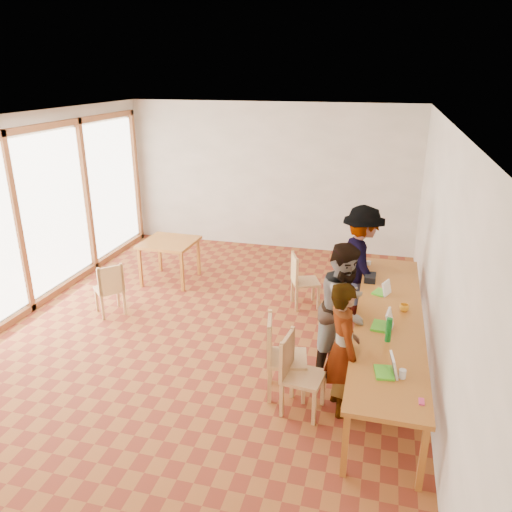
{
  "coord_description": "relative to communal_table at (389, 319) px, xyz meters",
  "views": [
    {
      "loc": [
        2.3,
        -5.98,
        3.58
      ],
      "look_at": [
        0.62,
        0.44,
        1.1
      ],
      "focal_mm": 35.0,
      "sensor_mm": 36.0,
      "label": 1
    }
  ],
  "objects": [
    {
      "name": "chair_spare",
      "position": [
        -4.11,
        0.46,
        -0.18
      ],
      "size": [
        0.56,
        0.56,
        0.45
      ],
      "rotation": [
        0.0,
        0.0,
        2.38
      ],
      "color": "#DEB76F",
      "rests_on": "ground"
    },
    {
      "name": "window_wall",
      "position": [
        -5.46,
        0.27,
        0.8
      ],
      "size": [
        0.1,
        8.0,
        3.0
      ],
      "primitive_type": "cube",
      "color": "white",
      "rests_on": "ground"
    },
    {
      "name": "person_near",
      "position": [
        -0.48,
        -0.94,
        0.07
      ],
      "size": [
        0.55,
        0.66,
        1.54
      ],
      "primitive_type": "imported",
      "rotation": [
        0.0,
        0.0,
        1.95
      ],
      "color": "gray",
      "rests_on": "ground"
    },
    {
      "name": "side_table",
      "position": [
        -3.8,
        1.96,
        -0.03
      ],
      "size": [
        0.9,
        0.9,
        0.75
      ],
      "rotation": [
        0.0,
        0.0,
        -0.03
      ],
      "color": "#A25D24",
      "rests_on": "ground"
    },
    {
      "name": "ceiling",
      "position": [
        -2.5,
        0.27,
        2.32
      ],
      "size": [
        6.0,
        8.0,
        0.04
      ],
      "primitive_type": "cube",
      "color": "white",
      "rests_on": "wall_back"
    },
    {
      "name": "wall_back",
      "position": [
        -2.5,
        4.27,
        0.8
      ],
      "size": [
        6.0,
        0.1,
        3.0
      ],
      "primitive_type": "cube",
      "color": "silver",
      "rests_on": "ground"
    },
    {
      "name": "chair_far",
      "position": [
        -1.37,
        1.51,
        -0.17
      ],
      "size": [
        0.53,
        0.53,
        0.47
      ],
      "rotation": [
        0.0,
        0.0,
        0.38
      ],
      "color": "#DEB76F",
      "rests_on": "ground"
    },
    {
      "name": "communal_table",
      "position": [
        0.0,
        0.0,
        0.0
      ],
      "size": [
        0.8,
        4.0,
        0.75
      ],
      "color": "#A25D24",
      "rests_on": "ground"
    },
    {
      "name": "laptop_near",
      "position": [
        0.0,
        -1.29,
        0.1
      ],
      "size": [
        0.25,
        0.27,
        0.21
      ],
      "rotation": [
        0.0,
        0.0,
        0.15
      ],
      "color": "#51C927",
      "rests_on": "communal_table"
    },
    {
      "name": "ground",
      "position": [
        -2.5,
        0.27,
        -0.7
      ],
      "size": [
        8.0,
        8.0,
        0.0
      ],
      "primitive_type": "plane",
      "color": "#945024",
      "rests_on": "ground"
    },
    {
      "name": "yellow_mug",
      "position": [
        0.17,
        0.18,
        0.09
      ],
      "size": [
        0.13,
        0.13,
        0.09
      ],
      "primitive_type": "imported",
      "rotation": [
        0.0,
        0.0,
        -0.19
      ],
      "color": "#FFAE1F",
      "rests_on": "communal_table"
    },
    {
      "name": "green_bottle",
      "position": [
        -0.02,
        -0.63,
        0.19
      ],
      "size": [
        0.07,
        0.07,
        0.28
      ],
      "primitive_type": "cylinder",
      "color": "#117025",
      "rests_on": "communal_table"
    },
    {
      "name": "chair_mid",
      "position": [
        -0.97,
        -1.08,
        -0.14
      ],
      "size": [
        0.48,
        0.48,
        0.49
      ],
      "rotation": [
        0.0,
        0.0,
        -0.13
      ],
      "color": "#DEB76F",
      "rests_on": "ground"
    },
    {
      "name": "condiment_cup",
      "position": [
        -0.34,
        1.68,
        0.08
      ],
      "size": [
        0.08,
        0.08,
        0.06
      ],
      "primitive_type": "cylinder",
      "color": "white",
      "rests_on": "communal_table"
    },
    {
      "name": "clear_glass",
      "position": [
        0.13,
        -1.32,
        0.09
      ],
      "size": [
        0.07,
        0.07,
        0.09
      ],
      "primitive_type": "cylinder",
      "color": "silver",
      "rests_on": "communal_table"
    },
    {
      "name": "person_mid",
      "position": [
        -0.55,
        -0.1,
        0.13
      ],
      "size": [
        0.89,
        0.99,
        1.67
      ],
      "primitive_type": "imported",
      "rotation": [
        0.0,
        0.0,
        1.2
      ],
      "color": "gray",
      "rests_on": "ground"
    },
    {
      "name": "wall_right",
      "position": [
        0.5,
        0.27,
        0.8
      ],
      "size": [
        0.1,
        8.0,
        3.0
      ],
      "primitive_type": "cube",
      "color": "silver",
      "rests_on": "ground"
    },
    {
      "name": "person_far",
      "position": [
        -0.44,
        1.49,
        0.16
      ],
      "size": [
        1.02,
        1.28,
        1.73
      ],
      "primitive_type": "imported",
      "rotation": [
        0.0,
        0.0,
        1.96
      ],
      "color": "gray",
      "rests_on": "ground"
    },
    {
      "name": "laptop_mid",
      "position": [
        -0.05,
        -0.33,
        0.11
      ],
      "size": [
        0.27,
        0.3,
        0.23
      ],
      "rotation": [
        0.0,
        0.0,
        -0.14
      ],
      "color": "#51C927",
      "rests_on": "communal_table"
    },
    {
      "name": "chair_near",
      "position": [
        -1.21,
        -0.83,
        -0.11
      ],
      "size": [
        0.53,
        0.53,
        0.52
      ],
      "rotation": [
        0.0,
        0.0,
        0.2
      ],
      "color": "#DEB76F",
      "rests_on": "ground"
    },
    {
      "name": "chair_empty",
      "position": [
        -0.69,
        1.81,
        -0.18
      ],
      "size": [
        0.46,
        0.46,
        0.45
      ],
      "rotation": [
        0.0,
        0.0,
        -0.18
      ],
      "color": "#DEB76F",
      "rests_on": "ground"
    },
    {
      "name": "laptop_far",
      "position": [
        -0.09,
        0.64,
        0.1
      ],
      "size": [
        0.27,
        0.28,
        0.19
      ],
      "rotation": [
        0.0,
        0.0,
        -0.39
      ],
      "color": "#51C927",
      "rests_on": "communal_table"
    },
    {
      "name": "pink_phone",
      "position": [
        0.3,
        -1.67,
        0.05
      ],
      "size": [
        0.05,
        0.1,
        0.01
      ],
      "primitive_type": "cube",
      "color": "#D0336F",
      "rests_on": "communal_table"
    },
    {
      "name": "black_pouch",
      "position": [
        -0.28,
        1.06,
        0.09
      ],
      "size": [
        0.16,
        0.26,
        0.09
      ],
      "primitive_type": "cube",
      "color": "black",
      "rests_on": "communal_table"
    }
  ]
}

